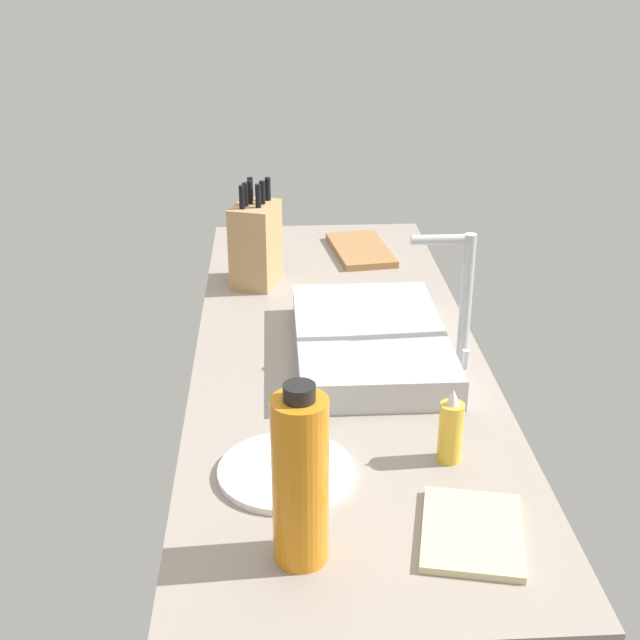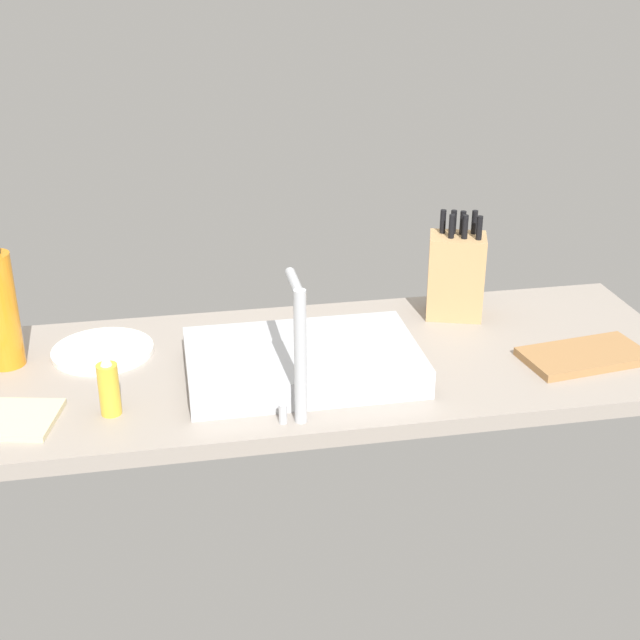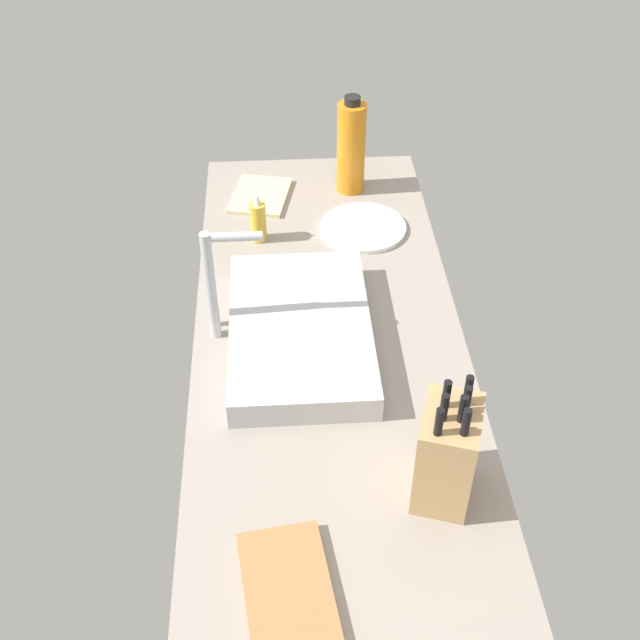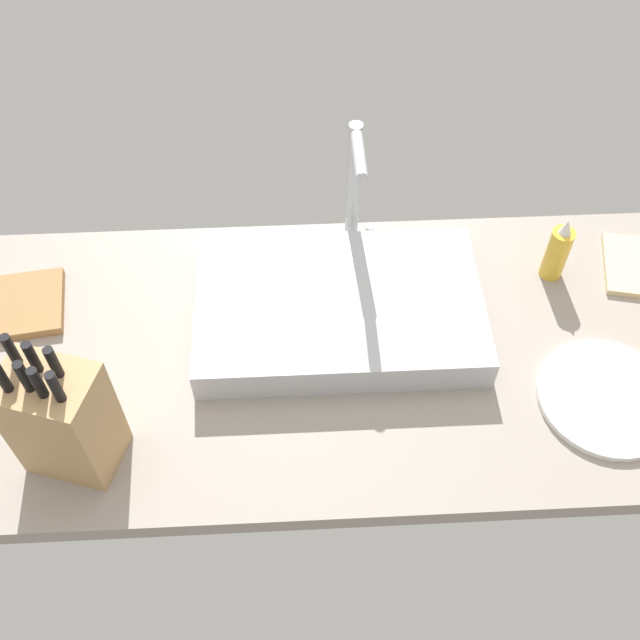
# 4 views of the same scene
# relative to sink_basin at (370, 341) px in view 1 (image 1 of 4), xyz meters

# --- Properties ---
(countertop_slab) EXTENTS (1.67, 0.60, 0.04)m
(countertop_slab) POSITION_rel_sink_basin_xyz_m (-0.04, -0.06, -0.05)
(countertop_slab) COLOR gray
(countertop_slab) RESTS_ON ground
(sink_basin) EXTENTS (0.49, 0.31, 0.06)m
(sink_basin) POSITION_rel_sink_basin_xyz_m (0.00, 0.00, 0.00)
(sink_basin) COLOR #B7BABF
(sink_basin) RESTS_ON countertop_slab
(faucet) EXTENTS (0.06, 0.13, 0.27)m
(faucet) POSITION_rel_sink_basin_xyz_m (0.04, 0.17, 0.13)
(faucet) COLOR #B7BABF
(faucet) RESTS_ON countertop_slab
(knife_block) EXTENTS (0.16, 0.13, 0.26)m
(knife_block) POSITION_rel_sink_basin_xyz_m (-0.42, -0.24, 0.07)
(knife_block) COLOR tan
(knife_block) RESTS_ON countertop_slab
(cutting_board) EXTENTS (0.29, 0.18, 0.02)m
(cutting_board) POSITION_rel_sink_basin_xyz_m (-0.62, 0.04, -0.02)
(cutting_board) COLOR #9E7042
(cutting_board) RESTS_ON countertop_slab
(soap_bottle) EXTENTS (0.04, 0.04, 0.13)m
(soap_bottle) POSITION_rel_sink_basin_xyz_m (0.40, 0.09, 0.03)
(soap_bottle) COLOR gold
(soap_bottle) RESTS_ON countertop_slab
(water_bottle) EXTENTS (0.08, 0.08, 0.28)m
(water_bottle) POSITION_rel_sink_basin_xyz_m (0.63, -0.17, 0.10)
(water_bottle) COLOR orange
(water_bottle) RESTS_ON countertop_slab
(dinner_plate) EXTENTS (0.23, 0.23, 0.01)m
(dinner_plate) POSITION_rel_sink_basin_xyz_m (0.42, -0.18, -0.03)
(dinner_plate) COLOR white
(dinner_plate) RESTS_ON countertop_slab
(dish_towel) EXTENTS (0.22, 0.18, 0.01)m
(dish_towel) POSITION_rel_sink_basin_xyz_m (0.60, 0.09, -0.03)
(dish_towel) COLOR beige
(dish_towel) RESTS_ON countertop_slab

